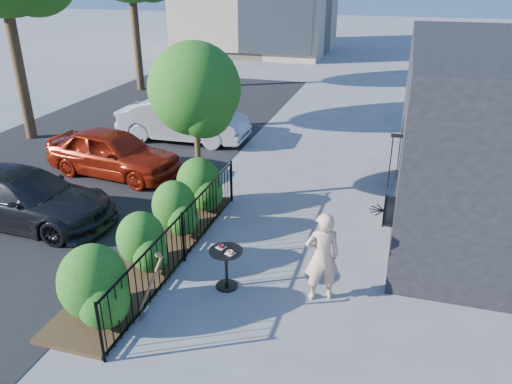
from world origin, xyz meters
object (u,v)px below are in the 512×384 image
(woman, at_px, (322,257))
(car_red, at_px, (113,152))
(car_darkgrey, at_px, (23,197))
(shovel, at_px, (149,291))
(patio_tree, at_px, (197,95))
(cafe_table, at_px, (226,262))
(car_silver, at_px, (183,120))

(woman, xyz_separation_m, car_red, (-6.71, 4.23, -0.18))
(car_red, distance_m, car_darkgrey, 3.26)
(shovel, xyz_separation_m, car_red, (-4.08, 5.68, 0.06))
(patio_tree, height_order, shovel, patio_tree)
(woman, height_order, car_red, woman)
(cafe_table, bearing_deg, woman, 5.30)
(patio_tree, bearing_deg, car_silver, 118.71)
(cafe_table, relative_size, shovel, 0.60)
(woman, distance_m, shovel, 3.01)
(cafe_table, bearing_deg, patio_tree, 118.98)
(shovel, bearing_deg, car_silver, 110.59)
(patio_tree, xyz_separation_m, car_darkgrey, (-3.53, -2.21, -2.12))
(patio_tree, distance_m, car_silver, 5.51)
(shovel, xyz_separation_m, car_silver, (-3.44, 9.16, 0.12))
(patio_tree, distance_m, cafe_table, 4.44)
(woman, height_order, car_silver, woman)
(cafe_table, xyz_separation_m, car_red, (-4.97, 4.39, 0.13))
(woman, height_order, car_darkgrey, woman)
(patio_tree, bearing_deg, car_darkgrey, -147.90)
(woman, bearing_deg, car_darkgrey, -30.20)
(car_red, bearing_deg, shovel, -136.47)
(car_red, bearing_deg, car_silver, -2.61)
(shovel, bearing_deg, car_darkgrey, 151.46)
(cafe_table, distance_m, car_darkgrey, 5.52)
(patio_tree, relative_size, car_darkgrey, 0.89)
(shovel, distance_m, car_darkgrey, 5.13)
(patio_tree, height_order, cafe_table, patio_tree)
(shovel, height_order, car_silver, car_silver)
(patio_tree, height_order, car_red, patio_tree)
(car_silver, height_order, car_darkgrey, car_silver)
(cafe_table, bearing_deg, car_silver, 118.83)
(shovel, relative_size, car_darkgrey, 0.32)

